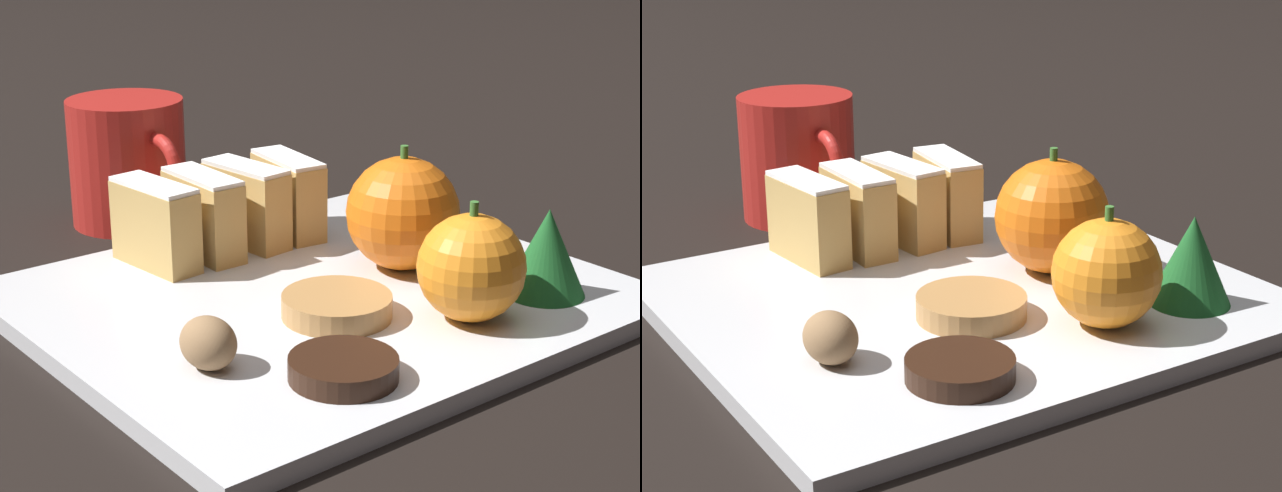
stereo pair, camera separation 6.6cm
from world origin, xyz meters
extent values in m
plane|color=black|center=(0.00, 0.00, 0.00)|extent=(6.00, 6.00, 0.00)
cube|color=silver|center=(0.00, 0.00, 0.01)|extent=(0.30, 0.35, 0.01)
cube|color=tan|center=(-0.10, -0.06, 0.04)|extent=(0.07, 0.03, 0.05)
cube|color=white|center=(-0.10, -0.06, 0.07)|extent=(0.07, 0.03, 0.00)
cube|color=tan|center=(-0.10, -0.02, 0.04)|extent=(0.07, 0.03, 0.05)
cube|color=white|center=(-0.10, -0.02, 0.07)|extent=(0.07, 0.03, 0.00)
cube|color=tan|center=(-0.10, 0.02, 0.04)|extent=(0.07, 0.03, 0.05)
cube|color=white|center=(-0.10, 0.02, 0.07)|extent=(0.07, 0.03, 0.00)
cube|color=tan|center=(-0.10, 0.05, 0.04)|extent=(0.07, 0.03, 0.05)
cube|color=white|center=(-0.10, 0.05, 0.07)|extent=(0.07, 0.03, 0.00)
sphere|color=orange|center=(0.09, 0.04, 0.04)|extent=(0.06, 0.06, 0.06)
cylinder|color=#38702D|center=(0.09, 0.04, 0.08)|extent=(0.01, 0.01, 0.01)
sphere|color=orange|center=(0.00, 0.07, 0.05)|extent=(0.07, 0.07, 0.07)
cylinder|color=#38702D|center=(0.00, 0.07, 0.09)|extent=(0.01, 0.01, 0.01)
ellipsoid|color=#8E6B47|center=(0.05, -0.11, 0.03)|extent=(0.03, 0.03, 0.03)
cylinder|color=black|center=(0.10, -0.07, 0.02)|extent=(0.06, 0.06, 0.01)
cylinder|color=#B27F47|center=(0.04, -0.02, 0.02)|extent=(0.07, 0.07, 0.01)
cone|color=#195623|center=(0.09, 0.11, 0.04)|extent=(0.05, 0.05, 0.06)
cylinder|color=red|center=(-0.23, -0.01, 0.05)|extent=(0.09, 0.09, 0.10)
torus|color=red|center=(-0.18, -0.01, 0.05)|extent=(0.05, 0.01, 0.05)
camera|label=1|loc=(0.49, -0.39, 0.26)|focal=60.00mm
camera|label=2|loc=(0.52, -0.33, 0.26)|focal=60.00mm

